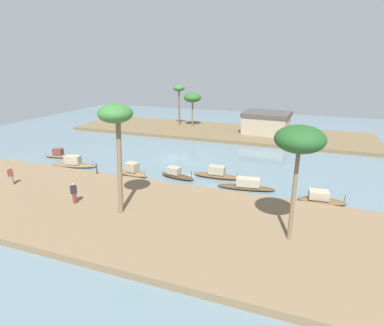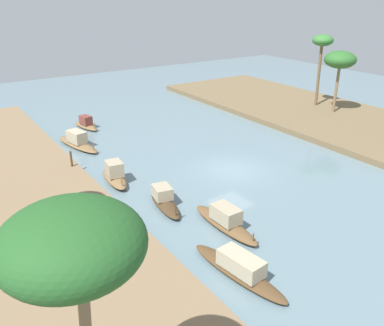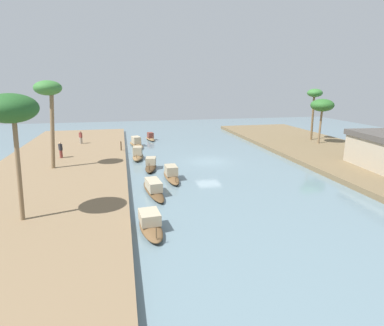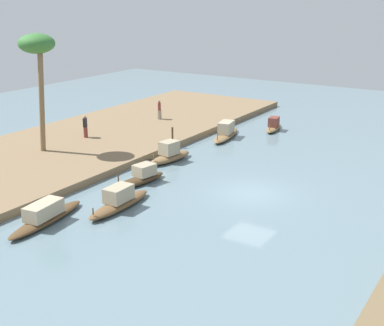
% 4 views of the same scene
% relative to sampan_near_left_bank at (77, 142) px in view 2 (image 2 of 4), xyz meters
% --- Properties ---
extents(river_water, '(76.98, 76.98, 0.00)m').
position_rel_sampan_near_left_bank_xyz_m(river_water, '(10.11, 7.16, -0.43)').
color(river_water, slate).
rests_on(river_water, ground).
extents(riverbank_right, '(47.22, 12.46, 0.47)m').
position_rel_sampan_near_left_bank_xyz_m(riverbank_right, '(10.11, 22.04, -0.20)').
color(riverbank_right, brown).
rests_on(riverbank_right, ground).
extents(sampan_near_left_bank, '(5.23, 2.19, 1.28)m').
position_rel_sampan_near_left_bank_xyz_m(sampan_near_left_bank, '(0.00, 0.00, 0.00)').
color(sampan_near_left_bank, brown).
rests_on(sampan_near_left_bank, river_water).
extents(sampan_open_hull, '(4.74, 1.19, 1.24)m').
position_rel_sampan_near_left_bank_xyz_m(sampan_open_hull, '(15.73, 2.25, 0.00)').
color(sampan_open_hull, brown).
rests_on(sampan_open_hull, river_water).
extents(sampan_midstream, '(3.78, 1.60, 1.42)m').
position_rel_sampan_near_left_bank_xyz_m(sampan_midstream, '(7.49, -0.19, 0.06)').
color(sampan_midstream, brown).
rests_on(sampan_midstream, river_water).
extents(sampan_downstream_large, '(5.32, 1.68, 1.10)m').
position_rel_sampan_near_left_bank_xyz_m(sampan_downstream_large, '(19.10, 0.38, -0.02)').
color(sampan_downstream_large, brown).
rests_on(sampan_downstream_large, river_water).
extents(sampan_upstream_small, '(3.84, 1.61, 1.11)m').
position_rel_sampan_near_left_bank_xyz_m(sampan_upstream_small, '(11.98, 0.82, -0.03)').
color(sampan_upstream_small, '#47331E').
rests_on(sampan_upstream_small, river_water).
extents(sampan_with_tall_canopy, '(3.46, 1.49, 1.12)m').
position_rel_sampan_near_left_bank_xyz_m(sampan_with_tall_canopy, '(-4.17, 2.22, -0.05)').
color(sampan_with_tall_canopy, brown).
rests_on(sampan_with_tall_canopy, river_water).
extents(mooring_post, '(0.14, 0.14, 1.06)m').
position_rel_sampan_near_left_bank_xyz_m(mooring_post, '(4.60, -1.95, 0.57)').
color(mooring_post, '#4C3823').
rests_on(mooring_post, riverbank_left).
extents(palm_tree_left_far, '(2.89, 2.89, 7.20)m').
position_rel_sampan_near_left_bank_xyz_m(palm_tree_left_far, '(23.27, -7.48, 6.35)').
color(palm_tree_left_far, '#7F6647').
rests_on(palm_tree_left_far, riverbank_left).
extents(palm_tree_right_tall, '(2.88, 2.88, 5.69)m').
position_rel_sampan_near_left_bank_xyz_m(palm_tree_right_tall, '(5.38, 23.29, 4.87)').
color(palm_tree_right_tall, '#7F6647').
rests_on(palm_tree_right_tall, riverbank_right).
extents(palm_tree_right_short, '(2.00, 2.00, 6.88)m').
position_rel_sampan_near_left_bank_xyz_m(palm_tree_right_short, '(2.74, 23.78, 6.06)').
color(palm_tree_right_short, brown).
rests_on(palm_tree_right_short, riverbank_right).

